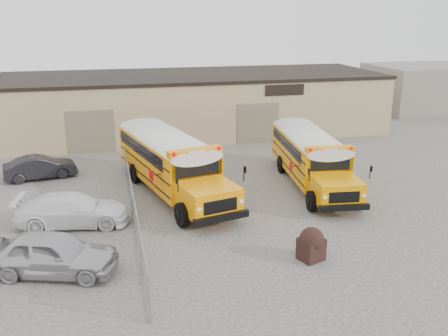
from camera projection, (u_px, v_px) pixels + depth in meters
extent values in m
plane|color=#45413F|center=(271.00, 229.00, 22.58)|extent=(120.00, 120.00, 0.00)
cube|color=tan|center=(193.00, 104.00, 40.46)|extent=(30.00, 10.00, 4.50)
cube|color=black|center=(192.00, 75.00, 39.78)|extent=(30.20, 10.20, 0.25)
cube|color=black|center=(285.00, 90.00, 36.65)|extent=(3.00, 0.08, 0.80)
cube|color=#82745C|center=(91.00, 132.00, 34.25)|extent=(3.20, 0.08, 3.00)
cube|color=#82745C|center=(258.00, 123.00, 36.92)|extent=(3.20, 0.08, 3.00)
cylinder|color=gray|center=(149.00, 299.00, 15.41)|extent=(0.07, 0.07, 1.80)
cylinder|color=gray|center=(142.00, 255.00, 18.19)|extent=(0.07, 0.07, 1.80)
cylinder|color=gray|center=(136.00, 223.00, 20.97)|extent=(0.07, 0.07, 1.80)
cylinder|color=gray|center=(132.00, 198.00, 23.76)|extent=(0.07, 0.07, 1.80)
cylinder|color=gray|center=(128.00, 179.00, 26.54)|extent=(0.07, 0.07, 1.80)
cylinder|color=gray|center=(125.00, 163.00, 29.33)|extent=(0.07, 0.07, 1.80)
cylinder|color=gray|center=(123.00, 150.00, 32.11)|extent=(0.07, 0.07, 1.80)
cylinder|color=gray|center=(131.00, 181.00, 23.49)|extent=(0.05, 18.00, 0.05)
cylinder|color=gray|center=(133.00, 215.00, 24.01)|extent=(0.05, 18.00, 0.05)
cube|color=gray|center=(132.00, 198.00, 23.76)|extent=(0.02, 18.00, 1.70)
cube|color=gray|center=(424.00, 88.00, 49.53)|extent=(10.00, 8.00, 4.40)
cube|color=#FF9304|center=(130.00, 134.00, 32.91)|extent=(4.66, 8.74, 2.25)
cube|color=#FF9304|center=(159.00, 162.00, 28.51)|extent=(2.92, 2.92, 1.26)
cube|color=black|center=(151.00, 138.00, 29.21)|extent=(2.20, 0.60, 0.82)
cube|color=silver|center=(129.00, 115.00, 32.53)|extent=(4.68, 8.83, 0.44)
cube|color=#FF9304|center=(149.00, 126.00, 29.22)|extent=(2.74, 1.18, 0.39)
sphere|color=#E50705|center=(131.00, 126.00, 28.46)|extent=(0.22, 0.22, 0.22)
sphere|color=#E50705|center=(169.00, 122.00, 29.47)|extent=(0.22, 0.22, 0.22)
sphere|color=orange|center=(142.00, 125.00, 28.74)|extent=(0.22, 0.22, 0.22)
sphere|color=orange|center=(159.00, 123.00, 29.19)|extent=(0.22, 0.22, 0.22)
cube|color=black|center=(167.00, 176.00, 27.56)|extent=(2.66, 0.88, 0.31)
cube|color=black|center=(114.00, 135.00, 36.79)|extent=(2.66, 0.86, 0.31)
cube|color=black|center=(130.00, 135.00, 32.94)|extent=(4.66, 8.59, 0.07)
cube|color=black|center=(128.00, 124.00, 33.00)|extent=(4.37, 7.47, 0.68)
cylinder|color=black|center=(137.00, 175.00, 28.23)|extent=(0.57, 1.18, 1.14)
cylinder|color=black|center=(180.00, 169.00, 29.37)|extent=(0.57, 1.18, 1.14)
cylinder|color=black|center=(105.00, 147.00, 34.09)|extent=(0.57, 1.18, 1.14)
cylinder|color=black|center=(142.00, 142.00, 35.23)|extent=(0.57, 1.18, 1.14)
cylinder|color=#BF0505|center=(114.00, 145.00, 29.64)|extent=(0.18, 0.60, 0.61)
cube|color=#EE9700|center=(283.00, 131.00, 34.46)|extent=(3.30, 7.81, 2.04)
cube|color=#EE9700|center=(302.00, 156.00, 29.97)|extent=(2.42, 2.42, 1.15)
cube|color=black|center=(298.00, 135.00, 30.72)|extent=(2.04, 0.28, 0.75)
cube|color=silver|center=(284.00, 114.00, 34.11)|extent=(3.31, 7.89, 0.40)
cube|color=#EE9700|center=(298.00, 125.00, 30.75)|extent=(2.48, 0.76, 0.36)
sphere|color=#E50705|center=(282.00, 124.00, 30.37)|extent=(0.20, 0.20, 0.20)
sphere|color=#E50705|center=(315.00, 123.00, 30.62)|extent=(0.20, 0.20, 0.20)
sphere|color=orange|center=(291.00, 124.00, 30.44)|extent=(0.20, 0.20, 0.20)
sphere|color=orange|center=(306.00, 123.00, 30.55)|extent=(0.20, 0.20, 0.20)
cube|color=black|center=(308.00, 169.00, 28.99)|extent=(2.45, 0.48, 0.28)
cube|color=black|center=(271.00, 131.00, 38.38)|extent=(2.45, 0.46, 0.28)
cube|color=black|center=(283.00, 132.00, 34.48)|extent=(3.32, 7.66, 0.06)
cube|color=black|center=(283.00, 122.00, 34.57)|extent=(3.20, 6.62, 0.62)
cylinder|color=black|center=(282.00, 166.00, 30.10)|extent=(0.39, 1.06, 1.04)
cylinder|color=black|center=(320.00, 164.00, 30.39)|extent=(0.39, 1.06, 1.04)
cylinder|color=black|center=(262.00, 140.00, 36.06)|extent=(0.39, 1.06, 1.04)
cylinder|color=black|center=(294.00, 139.00, 36.35)|extent=(0.39, 1.06, 1.04)
cylinder|color=#BF0505|center=(267.00, 139.00, 31.76)|extent=(0.09, 0.56, 0.56)
cube|color=black|center=(311.00, 249.00, 19.66)|extent=(1.13, 1.08, 0.90)
sphere|color=black|center=(312.00, 240.00, 19.54)|extent=(0.99, 0.99, 0.99)
imported|color=silver|center=(52.00, 254.00, 18.49)|extent=(5.18, 3.30, 1.64)
imported|color=white|center=(73.00, 210.00, 22.80)|extent=(5.34, 2.76, 1.48)
imported|color=black|center=(40.00, 167.00, 29.23)|extent=(4.28, 2.17, 1.34)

